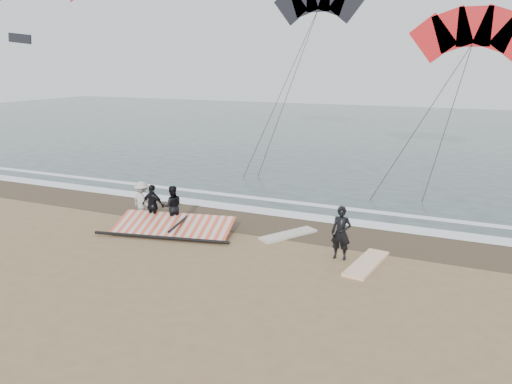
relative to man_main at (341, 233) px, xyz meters
The scene contains 13 objects.
ground 3.95m from the man_main, 144.06° to the right, with size 120.00×120.00×0.00m, color #8C704C.
sea 30.90m from the man_main, 95.81° to the left, with size 120.00×54.00×0.02m, color #233838.
wet_sand 3.93m from the man_main, 144.43° to the left, with size 120.00×2.80×0.01m, color #4C3D2B.
foam_near 4.86m from the man_main, 130.69° to the left, with size 120.00×0.90×0.01m, color white.
foam_far 6.23m from the man_main, 120.36° to the left, with size 120.00×0.45×0.01m, color white.
man_main is the anchor object (origin of this frame).
board_white 1.17m from the man_main, 11.88° to the right, with size 0.65×2.32×0.09m, color white.
board_cream 2.64m from the man_main, 148.98° to the left, with size 0.57×2.15×0.09m, color beige.
trio_cluster 7.17m from the man_main, behind, with size 2.43×1.00×1.54m.
sail_rig 6.04m from the man_main, behind, with size 4.74×2.54×0.52m.
kite_red 16.58m from the man_main, 79.67° to the left, with size 7.18×4.20×11.10m.
kite_dark 23.35m from the man_main, 109.70° to the left, with size 7.11×5.95×14.94m.
distant_kites 47.62m from the man_main, 144.72° to the left, with size 18.71×6.12×7.14m.
Camera 1 is at (6.59, -11.80, 5.78)m, focal length 35.00 mm.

